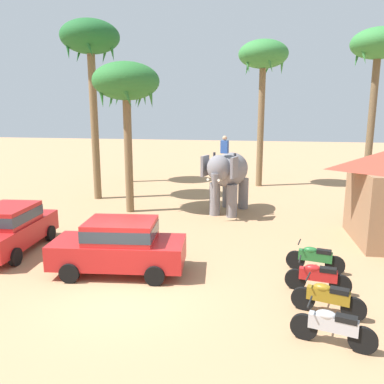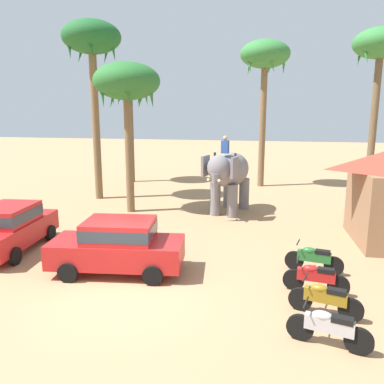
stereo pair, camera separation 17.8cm
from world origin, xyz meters
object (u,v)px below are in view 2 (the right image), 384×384
object	(u,v)px
car_sedan_foreground	(118,244)
motorcycle_nearest_camera	(329,327)
motorcycle_second_in_row	(325,298)
car_parked_far_side	(10,226)
motorcycle_mid_row	(316,277)
motorcycle_fourth_in_row	(314,258)
palm_tree_leaning_seaward	(380,50)
elephant_with_mahout	(229,174)
palm_tree_left_of_road	(129,90)
palm_tree_near_hut	(265,59)
palm_tree_behind_elephant	(92,44)
palm_tree_far_back	(127,85)

from	to	relation	value
car_sedan_foreground	motorcycle_nearest_camera	xyz separation A→B (m)	(5.95, -2.79, -0.46)
car_sedan_foreground	motorcycle_second_in_row	distance (m)	6.22
car_parked_far_side	motorcycle_mid_row	world-z (taller)	car_parked_far_side
car_parked_far_side	motorcycle_fourth_in_row	distance (m)	10.59
car_sedan_foreground	motorcycle_mid_row	xyz separation A→B (m)	(5.93, -0.20, -0.46)
motorcycle_nearest_camera	palm_tree_leaning_seaward	distance (m)	19.96
elephant_with_mahout	palm_tree_left_of_road	size ratio (longest dim) A/B	0.53
motorcycle_mid_row	palm_tree_near_hut	distance (m)	17.90
motorcycle_nearest_camera	palm_tree_behind_elephant	bearing A→B (deg)	131.75
motorcycle_nearest_camera	palm_tree_left_of_road	distance (m)	22.37
motorcycle_second_in_row	palm_tree_left_of_road	xyz separation A→B (m)	(-11.45, 16.96, 6.03)
elephant_with_mahout	motorcycle_nearest_camera	distance (m)	11.51
motorcycle_second_in_row	palm_tree_left_of_road	world-z (taller)	palm_tree_left_of_road
motorcycle_nearest_camera	motorcycle_fourth_in_row	bearing A→B (deg)	89.18
palm_tree_left_of_road	motorcycle_fourth_in_row	bearing A→B (deg)	-51.23
car_sedan_foreground	motorcycle_mid_row	world-z (taller)	car_sedan_foreground
motorcycle_fourth_in_row	palm_tree_leaning_seaward	xyz separation A→B (m)	(4.47, 13.60, 8.10)
elephant_with_mahout	motorcycle_mid_row	distance (m)	9.09
motorcycle_fourth_in_row	palm_tree_leaning_seaward	bearing A→B (deg)	71.80
elephant_with_mahout	motorcycle_mid_row	size ratio (longest dim) A/B	2.23
motorcycle_nearest_camera	palm_tree_far_back	distance (m)	14.32
palm_tree_behind_elephant	palm_tree_leaning_seaward	world-z (taller)	palm_tree_behind_elephant
motorcycle_nearest_camera	palm_tree_far_back	size ratio (longest dim) A/B	0.24
motorcycle_second_in_row	palm_tree_left_of_road	bearing A→B (deg)	124.02
car_sedan_foreground	elephant_with_mahout	distance (m)	8.52
palm_tree_left_of_road	palm_tree_leaning_seaward	xyz separation A→B (m)	(15.90, -0.63, 2.07)
motorcycle_fourth_in_row	palm_tree_near_hut	distance (m)	16.60
motorcycle_nearest_camera	motorcycle_fourth_in_row	size ratio (longest dim) A/B	0.99
car_sedan_foreground	palm_tree_far_back	bearing A→B (deg)	108.10
palm_tree_near_hut	palm_tree_far_back	distance (m)	10.67
car_parked_far_side	palm_tree_behind_elephant	xyz separation A→B (m)	(-0.75, 8.86, 7.67)
palm_tree_near_hut	palm_tree_left_of_road	world-z (taller)	palm_tree_near_hut
car_sedan_foreground	motorcycle_fourth_in_row	size ratio (longest dim) A/B	2.40
palm_tree_behind_elephant	palm_tree_far_back	xyz separation A→B (m)	(2.93, -2.52, -2.37)
car_sedan_foreground	palm_tree_behind_elephant	world-z (taller)	palm_tree_behind_elephant
palm_tree_far_back	palm_tree_near_hut	bearing A→B (deg)	53.70
motorcycle_second_in_row	car_parked_far_side	bearing A→B (deg)	167.11
motorcycle_fourth_in_row	palm_tree_near_hut	world-z (taller)	palm_tree_near_hut
elephant_with_mahout	motorcycle_fourth_in_row	xyz separation A→B (m)	(3.51, -6.79, -1.53)
elephant_with_mahout	palm_tree_near_hut	bearing A→B (deg)	80.35
car_parked_far_side	motorcycle_fourth_in_row	size ratio (longest dim) A/B	2.38
palm_tree_leaning_seaward	motorcycle_nearest_camera	bearing A→B (deg)	-104.37
elephant_with_mahout	palm_tree_near_hut	xyz separation A→B (m)	(1.30, 7.67, 6.31)
car_sedan_foreground	motorcycle_nearest_camera	world-z (taller)	car_sedan_foreground
car_parked_far_side	palm_tree_left_of_road	world-z (taller)	palm_tree_left_of_road
palm_tree_near_hut	palm_tree_leaning_seaward	world-z (taller)	palm_tree_leaning_seaward
palm_tree_behind_elephant	palm_tree_near_hut	xyz separation A→B (m)	(9.13, 5.91, -0.31)
palm_tree_near_hut	car_sedan_foreground	bearing A→B (deg)	-103.58
car_sedan_foreground	motorcycle_second_in_row	xyz separation A→B (m)	(6.03, -1.45, -0.46)
palm_tree_near_hut	car_parked_far_side	bearing A→B (deg)	-119.56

